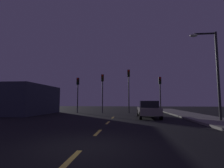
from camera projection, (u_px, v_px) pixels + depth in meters
name	position (u px, v px, depth m)	size (l,w,h in m)	color
ground_plane	(109.00, 122.00, 12.45)	(80.00, 80.00, 0.00)	black
sidewalk_curb_right	(219.00, 122.00, 11.73)	(3.00, 40.00, 0.15)	gray
lane_stripe_nearest	(71.00, 159.00, 4.34)	(0.16, 1.60, 0.01)	#EACC4C
lane_stripe_second	(98.00, 132.00, 8.10)	(0.16, 1.60, 0.01)	#EACC4C
lane_stripe_third	(108.00, 123.00, 11.86)	(0.16, 1.60, 0.01)	#EACC4C
lane_stripe_fourth	(113.00, 118.00, 15.62)	(0.16, 1.60, 0.01)	#EACC4C
traffic_signal_far_left	(78.00, 88.00, 22.64)	(0.32, 0.38, 4.54)	#4C4C51
traffic_signal_center_left	(102.00, 86.00, 22.34)	(0.32, 0.38, 4.94)	#4C4C51
traffic_signal_center_right	(129.00, 83.00, 22.05)	(0.32, 0.38, 5.50)	#2D2D30
traffic_signal_far_right	(160.00, 88.00, 21.60)	(0.32, 0.38, 4.50)	#2D2D30
car_stopped_ahead	(148.00, 109.00, 15.48)	(1.84, 4.38, 1.50)	gray
street_lamp_right	(213.00, 66.00, 12.46)	(1.92, 0.36, 6.51)	#2D2D30
storefront_left	(29.00, 100.00, 20.05)	(4.24, 7.93, 3.32)	#333847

